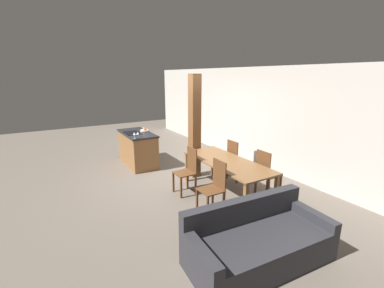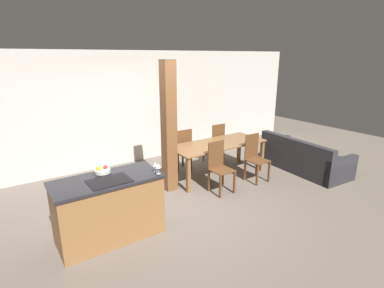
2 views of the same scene
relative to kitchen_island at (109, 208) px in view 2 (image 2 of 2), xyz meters
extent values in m
plane|color=#665B51|center=(1.31, 0.46, -0.47)|extent=(16.00, 16.00, 0.00)
cube|color=beige|center=(1.31, 2.92, 0.88)|extent=(11.20, 0.08, 2.70)
cube|color=olive|center=(0.00, 0.00, -0.02)|extent=(1.46, 0.68, 0.89)
cube|color=#232328|center=(0.00, 0.00, 0.44)|extent=(1.50, 0.72, 0.04)
cube|color=black|center=(0.00, -0.12, 0.47)|extent=(0.56, 0.40, 0.01)
cylinder|color=silver|center=(0.02, 0.22, 0.50)|extent=(0.23, 0.23, 0.05)
sphere|color=red|center=(0.07, 0.23, 0.54)|extent=(0.06, 0.06, 0.06)
sphere|color=gold|center=(-0.03, 0.23, 0.54)|extent=(0.07, 0.07, 0.07)
cylinder|color=silver|center=(0.67, -0.28, 0.47)|extent=(0.06, 0.06, 0.00)
cylinder|color=silver|center=(0.67, -0.28, 0.52)|extent=(0.01, 0.01, 0.09)
cone|color=silver|center=(0.67, -0.28, 0.60)|extent=(0.07, 0.07, 0.06)
cylinder|color=silver|center=(0.67, -0.20, 0.47)|extent=(0.06, 0.06, 0.00)
cylinder|color=silver|center=(0.67, -0.20, 0.52)|extent=(0.01, 0.01, 0.09)
cone|color=silver|center=(0.67, -0.20, 0.60)|extent=(0.07, 0.07, 0.06)
cube|color=brown|center=(2.80, 0.97, 0.26)|extent=(2.17, 0.89, 0.03)
cube|color=brown|center=(1.78, 0.60, -0.11)|extent=(0.07, 0.07, 0.72)
cube|color=brown|center=(3.82, 0.60, -0.11)|extent=(0.07, 0.07, 0.72)
cube|color=brown|center=(1.78, 1.35, -0.11)|extent=(0.07, 0.07, 0.72)
cube|color=brown|center=(3.82, 1.35, -0.11)|extent=(0.07, 0.07, 0.72)
cube|color=brown|center=(2.31, 0.23, -0.01)|extent=(0.40, 0.40, 0.02)
cube|color=brown|center=(2.31, 0.42, 0.27)|extent=(0.38, 0.02, 0.52)
cube|color=brown|center=(2.14, 0.05, -0.24)|extent=(0.04, 0.04, 0.45)
cube|color=brown|center=(2.49, 0.05, -0.24)|extent=(0.04, 0.04, 0.45)
cube|color=brown|center=(2.14, 0.41, -0.24)|extent=(0.04, 0.04, 0.45)
cube|color=brown|center=(2.49, 0.41, -0.24)|extent=(0.04, 0.04, 0.45)
cube|color=brown|center=(3.29, 0.23, -0.01)|extent=(0.40, 0.40, 0.02)
cube|color=brown|center=(3.29, 0.42, 0.27)|extent=(0.38, 0.02, 0.52)
cube|color=brown|center=(3.11, 0.05, -0.24)|extent=(0.04, 0.04, 0.45)
cube|color=brown|center=(3.47, 0.05, -0.24)|extent=(0.04, 0.04, 0.45)
cube|color=brown|center=(3.11, 0.41, -0.24)|extent=(0.04, 0.04, 0.45)
cube|color=brown|center=(3.47, 0.41, -0.24)|extent=(0.04, 0.04, 0.45)
cube|color=brown|center=(2.31, 1.72, -0.01)|extent=(0.40, 0.40, 0.02)
cube|color=brown|center=(2.31, 1.53, 0.27)|extent=(0.38, 0.02, 0.52)
cube|color=brown|center=(2.49, 1.90, -0.24)|extent=(0.04, 0.04, 0.45)
cube|color=brown|center=(2.14, 1.90, -0.24)|extent=(0.04, 0.04, 0.45)
cube|color=brown|center=(2.49, 1.54, -0.24)|extent=(0.04, 0.04, 0.45)
cube|color=brown|center=(2.14, 1.54, -0.24)|extent=(0.04, 0.04, 0.45)
cube|color=brown|center=(3.29, 1.72, -0.01)|extent=(0.40, 0.40, 0.02)
cube|color=brown|center=(3.29, 1.53, 0.27)|extent=(0.38, 0.02, 0.52)
cube|color=brown|center=(3.47, 1.90, -0.24)|extent=(0.04, 0.04, 0.45)
cube|color=brown|center=(3.11, 1.90, -0.24)|extent=(0.04, 0.04, 0.45)
cube|color=brown|center=(3.47, 1.54, -0.24)|extent=(0.04, 0.04, 0.45)
cube|color=brown|center=(3.11, 1.54, -0.24)|extent=(0.04, 0.04, 0.45)
cube|color=#2D2D33|center=(4.70, 0.07, -0.26)|extent=(1.05, 2.05, 0.43)
cube|color=#2D2D33|center=(4.33, 0.10, 0.14)|extent=(0.32, 1.99, 0.36)
cube|color=#2D2D33|center=(4.62, -0.85, -0.19)|extent=(0.90, 0.21, 0.57)
cube|color=#2D2D33|center=(4.77, 0.99, -0.19)|extent=(0.90, 0.21, 0.57)
cube|color=brown|center=(1.57, 0.94, 0.79)|extent=(0.23, 0.23, 2.51)
camera|label=1|loc=(6.79, -2.24, 2.01)|focal=24.00mm
camera|label=2|loc=(-1.21, -3.86, 2.11)|focal=28.00mm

